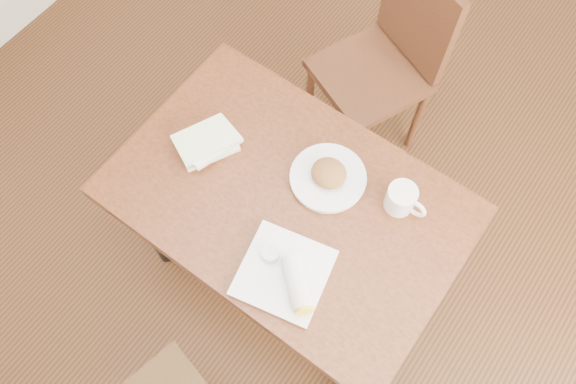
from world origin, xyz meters
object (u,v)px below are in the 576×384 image
Objects in this scene: coffee_mug at (402,199)px; book_stack at (207,142)px; table at (288,209)px; plate_scone at (328,176)px; chair_far at (389,56)px; plate_burrito at (288,276)px.

coffee_mug is 0.68m from book_stack.
table is 4.51× the size of plate_scone.
chair_far is at bearing 74.54° from book_stack.
table is 8.04× the size of coffee_mug.
coffee_mug is 0.61× the size of book_stack.
plate_burrito is (-0.15, -0.41, -0.02)m from coffee_mug.
coffee_mug reaches higher than plate_burrito.
plate_burrito reaches higher than book_stack.
coffee_mug reaches higher than plate_scone.
plate_scone is 0.82× the size of plate_burrito.
plate_scone is (0.17, -0.72, 0.23)m from chair_far.
book_stack is (-0.65, -0.20, -0.03)m from coffee_mug.
coffee_mug reaches higher than book_stack.
book_stack is at bearing -163.04° from coffee_mug.
chair_far reaches higher than table.
table is 1.21× the size of chair_far.
book_stack is (-0.24, -0.85, 0.23)m from chair_far.
chair_far reaches higher than plate_burrito.
coffee_mug is (0.31, 0.19, 0.14)m from table.
chair_far is 0.92m from book_stack.
book_stack is (-0.34, -0.00, 0.12)m from table.
table is 4.93× the size of book_stack.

